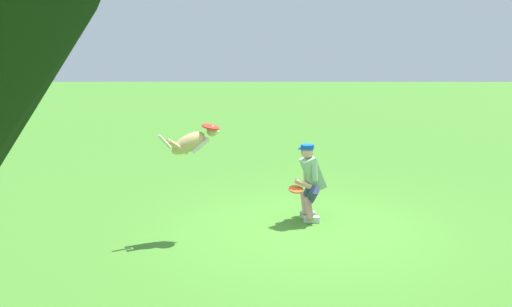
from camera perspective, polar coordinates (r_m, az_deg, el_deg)
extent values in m
plane|color=#43812A|center=(9.19, 5.37, -7.59)|extent=(60.00, 60.00, 0.00)
cube|color=silver|center=(9.75, 5.21, -6.13)|extent=(0.26, 0.10, 0.10)
cylinder|color=tan|center=(9.68, 4.94, -5.08)|extent=(0.16, 0.32, 0.37)
cylinder|color=navy|center=(9.61, 5.35, -3.81)|extent=(0.22, 0.42, 0.37)
cube|color=silver|center=(9.49, 5.64, -6.64)|extent=(0.26, 0.10, 0.10)
cylinder|color=tan|center=(9.42, 5.37, -5.56)|extent=(0.16, 0.32, 0.37)
cylinder|color=navy|center=(9.39, 5.72, -4.19)|extent=(0.22, 0.42, 0.37)
cube|color=#8AB38A|center=(9.42, 5.75, -1.97)|extent=(0.46, 0.40, 0.58)
cylinder|color=#8AB38A|center=(9.59, 5.32, -1.35)|extent=(0.11, 0.15, 0.29)
cylinder|color=#8AB38A|center=(9.21, 5.96, -1.90)|extent=(0.11, 0.15, 0.29)
cylinder|color=tan|center=(9.19, 4.77, -3.08)|extent=(0.30, 0.13, 0.19)
cylinder|color=tan|center=(9.64, 5.05, -2.26)|extent=(0.10, 0.16, 0.27)
sphere|color=tan|center=(9.32, 5.20, 0.15)|extent=(0.21, 0.21, 0.21)
cylinder|color=#0D47B0|center=(9.30, 5.21, 0.70)|extent=(0.22, 0.22, 0.07)
cylinder|color=#0D47B0|center=(9.28, 4.61, 0.50)|extent=(0.12, 0.12, 0.02)
ellipsoid|color=tan|center=(8.54, -6.87, 1.05)|extent=(0.66, 0.47, 0.47)
ellipsoid|color=beige|center=(8.59, -5.87, 0.96)|extent=(0.12, 0.17, 0.15)
sphere|color=tan|center=(8.62, -4.46, 2.29)|extent=(0.17, 0.17, 0.17)
cone|color=tan|center=(8.66, -3.89, 2.19)|extent=(0.12, 0.12, 0.09)
cone|color=tan|center=(8.55, -4.48, 2.72)|extent=(0.06, 0.06, 0.07)
cone|color=tan|center=(8.66, -4.71, 2.82)|extent=(0.06, 0.06, 0.07)
cylinder|color=beige|center=(8.53, -5.64, 0.80)|extent=(0.31, 0.18, 0.24)
cylinder|color=beige|center=(8.67, -5.93, 0.97)|extent=(0.31, 0.18, 0.24)
cylinder|color=tan|center=(8.44, -7.83, 0.63)|extent=(0.31, 0.18, 0.24)
cylinder|color=tan|center=(8.58, -8.08, 0.80)|extent=(0.31, 0.18, 0.24)
cylinder|color=beige|center=(8.45, -9.24, 1.20)|extent=(0.20, 0.12, 0.23)
cylinder|color=red|center=(8.58, -4.61, 2.72)|extent=(0.33, 0.33, 0.09)
cylinder|color=#E14E20|center=(9.16, 4.06, -3.63)|extent=(0.28, 0.27, 0.11)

